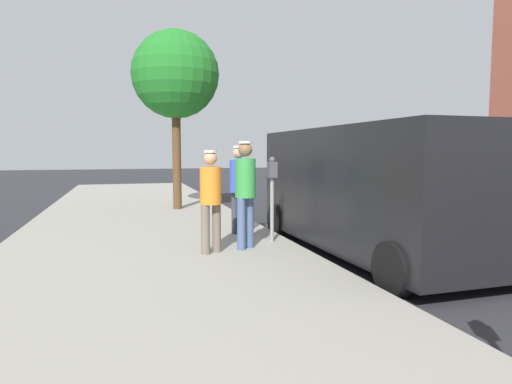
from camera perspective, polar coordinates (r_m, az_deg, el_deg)
The scene contains 8 objects.
ground_plane at distance 8.47m, azimuth 11.29°, elevation -6.94°, with size 80.00×80.00×0.00m, color #2D2D33.
sidewalk_slab at distance 7.52m, azimuth -13.26°, elevation -7.93°, with size 5.00×32.00×0.15m, color #9E998E.
parking_meter_near at distance 7.99m, azimuth 2.06°, elevation 0.99°, with size 0.14×0.18×1.52m.
pedestrian_in_orange at distance 7.09m, azimuth -5.78°, elevation -0.37°, with size 0.34×0.34×1.63m.
pedestrian_in_blue at distance 8.68m, azimuth -2.23°, elevation 1.05°, with size 0.34×0.34×1.72m.
pedestrian_in_green at distance 7.38m, azimuth -1.36°, elevation 0.63°, with size 0.34×0.34×1.78m.
parked_van at distance 7.86m, azimuth 14.48°, elevation 0.57°, with size 2.20×5.23×2.15m.
street_tree at distance 12.96m, azimuth -10.20°, elevation 14.39°, with size 2.41×2.41×4.94m.
Camera 1 is at (3.89, 7.32, 1.76)m, focal length 31.47 mm.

